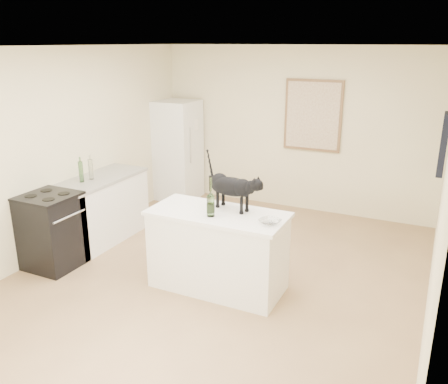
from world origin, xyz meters
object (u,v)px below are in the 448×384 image
wine_bottle (211,199)px  glass_bowl (270,222)px  fridge (177,150)px  stove (52,232)px  black_cat (231,189)px

wine_bottle → glass_bowl: bearing=4.8°
glass_bowl → fridge: bearing=135.4°
glass_bowl → stove: bearing=-173.3°
fridge → black_cat: fridge is taller
fridge → black_cat: 3.23m
stove → black_cat: 2.31m
black_cat → wine_bottle: (-0.11, -0.29, -0.04)m
black_cat → stove: bearing=-152.2°
black_cat → glass_bowl: bearing=-10.1°
fridge → stove: bearing=-90.0°
glass_bowl → wine_bottle: bearing=-175.2°
black_cat → wine_bottle: black_cat is taller
stove → fridge: (0.00, 2.95, 0.40)m
fridge → black_cat: bearing=-48.3°
wine_bottle → glass_bowl: size_ratio=1.88×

